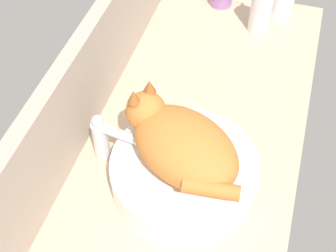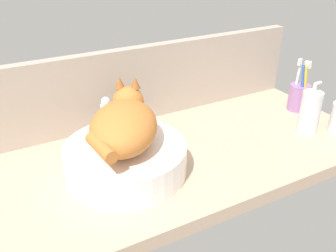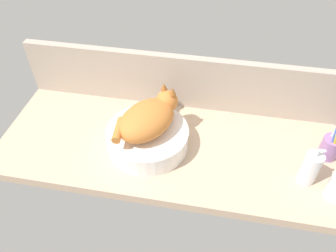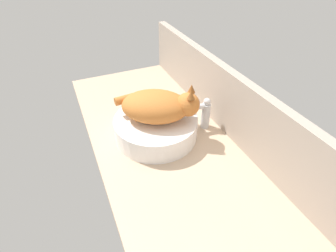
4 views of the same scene
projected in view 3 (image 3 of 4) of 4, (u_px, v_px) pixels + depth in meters
ground_plane at (169, 147)px, 134.19cm from camera, size 137.08×54.30×4.00cm
backsplash_panel at (179, 81)px, 141.86cm from camera, size 137.08×3.60×25.06cm
sink_basin at (148, 138)px, 129.19cm from camera, size 32.26×32.26×8.37cm
cat at (149, 117)px, 123.03cm from camera, size 27.02×30.11×14.00cm
faucet at (163, 101)px, 140.40cm from camera, size 4.15×11.86×13.60cm
soap_dispenser at (310, 168)px, 114.92cm from camera, size 6.28×6.28×16.91cm
toothbrush_cup at (330, 147)px, 124.44cm from camera, size 7.19×7.19×18.68cm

